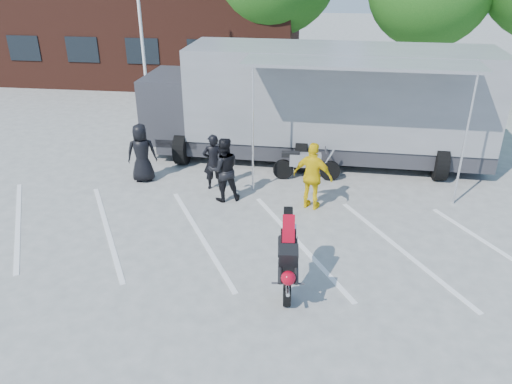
% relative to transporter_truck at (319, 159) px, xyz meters
% --- Properties ---
extents(ground, '(100.00, 100.00, 0.00)m').
position_rel_transporter_truck_xyz_m(ground, '(-0.58, -6.44, 0.00)').
color(ground, '#A8A8A2').
rests_on(ground, ground).
extents(parking_bay_lines, '(18.09, 13.33, 0.01)m').
position_rel_transporter_truck_xyz_m(parking_bay_lines, '(-0.58, -5.44, 0.01)').
color(parking_bay_lines, white).
rests_on(parking_bay_lines, ground).
extents(office_building, '(18.00, 8.00, 7.00)m').
position_rel_transporter_truck_xyz_m(office_building, '(-10.58, 11.56, 3.50)').
color(office_building, '#492117').
rests_on(office_building, ground).
extents(transporter_truck, '(11.63, 5.81, 3.66)m').
position_rel_transporter_truck_xyz_m(transporter_truck, '(0.00, 0.00, 0.00)').
color(transporter_truck, gray).
rests_on(transporter_truck, ground).
extents(parked_motorcycle, '(2.11, 0.82, 1.09)m').
position_rel_transporter_truck_xyz_m(parked_motorcycle, '(-0.36, -1.75, 0.00)').
color(parked_motorcycle, '#A5A5AA').
rests_on(parked_motorcycle, ground).
extents(stunt_bike_rider, '(0.93, 1.72, 1.95)m').
position_rel_transporter_truck_xyz_m(stunt_bike_rider, '(-0.54, -7.13, 0.00)').
color(stunt_bike_rider, black).
rests_on(stunt_bike_rider, ground).
extents(spectator_leather_a, '(0.99, 0.79, 1.77)m').
position_rel_transporter_truck_xyz_m(spectator_leather_a, '(-5.24, -2.46, 0.89)').
color(spectator_leather_a, black).
rests_on(spectator_leather_a, ground).
extents(spectator_leather_b, '(0.70, 0.56, 1.66)m').
position_rel_transporter_truck_xyz_m(spectator_leather_b, '(-3.01, -2.71, 0.83)').
color(spectator_leather_b, black).
rests_on(spectator_leather_b, ground).
extents(spectator_leather_c, '(1.07, 0.96, 1.82)m').
position_rel_transporter_truck_xyz_m(spectator_leather_c, '(-2.57, -3.41, 0.91)').
color(spectator_leather_c, black).
rests_on(spectator_leather_c, ground).
extents(spectator_hivis, '(1.18, 0.79, 1.86)m').
position_rel_transporter_truck_xyz_m(spectator_hivis, '(-0.14, -3.59, 0.93)').
color(spectator_hivis, yellow).
rests_on(spectator_hivis, ground).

